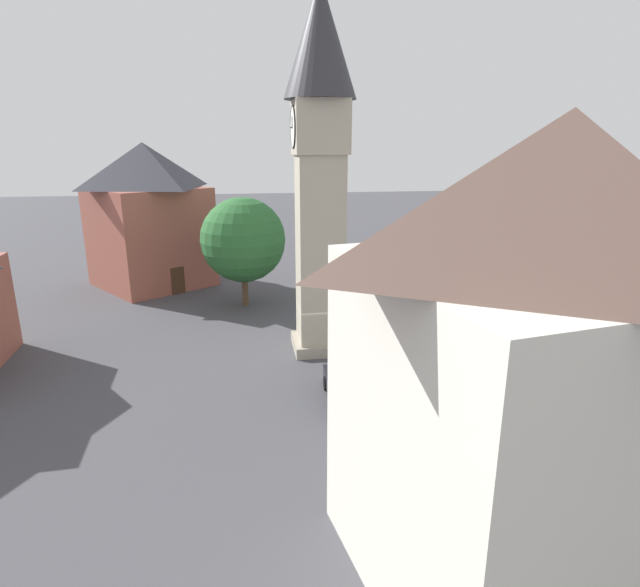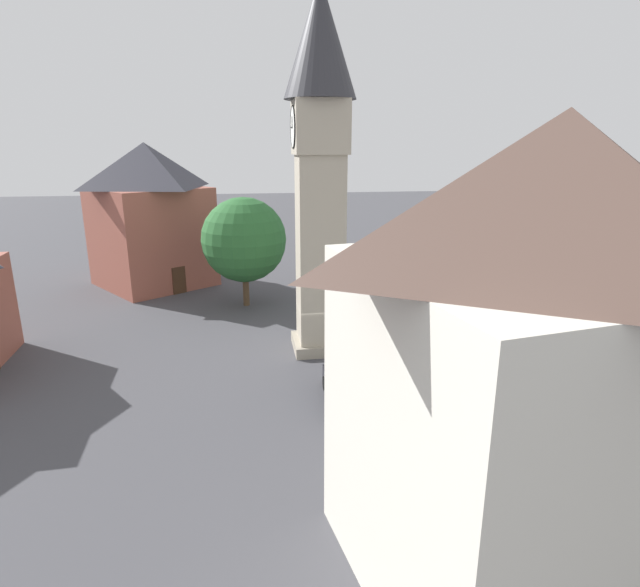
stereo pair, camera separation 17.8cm
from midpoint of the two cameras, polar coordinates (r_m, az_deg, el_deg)
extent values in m
plane|color=#424247|center=(29.16, 0.18, -6.10)|extent=(200.00, 200.00, 0.00)
cube|color=gray|center=(29.05, 0.18, -5.56)|extent=(2.99, 2.99, 0.60)
cube|color=#ADA38E|center=(27.54, 0.19, 4.75)|extent=(2.39, 2.39, 10.00)
cube|color=#ADA38E|center=(27.02, 0.20, 17.99)|extent=(2.68, 2.68, 2.63)
cone|color=#2D2D33|center=(27.46, 0.21, 26.50)|extent=(3.62, 3.62, 5.50)
cylinder|color=white|center=(26.84, -2.84, 17.98)|extent=(2.01, 0.04, 2.01)
torus|color=black|center=(26.84, -2.86, 17.98)|extent=(2.07, 0.06, 2.07)
cube|color=black|center=(26.85, -2.94, 18.46)|extent=(0.05, 0.02, 0.56)
cube|color=black|center=(27.14, -3.00, 17.96)|extent=(0.76, 0.02, 0.04)
cylinder|color=white|center=(27.26, 3.19, 17.95)|extent=(2.01, 0.04, 2.01)
torus|color=black|center=(27.27, 3.21, 17.95)|extent=(2.07, 0.06, 2.07)
cube|color=#236B38|center=(26.30, 18.65, -8.16)|extent=(4.26, 3.89, 0.64)
cube|color=#28333D|center=(26.11, 18.47, -6.84)|extent=(2.61, 2.53, 0.64)
cylinder|color=black|center=(26.69, 21.74, -8.75)|extent=(0.64, 0.57, 0.64)
cylinder|color=black|center=(25.32, 20.39, -9.98)|extent=(0.64, 0.57, 0.64)
cylinder|color=black|center=(27.53, 16.96, -7.51)|extent=(0.64, 0.57, 0.64)
cylinder|color=black|center=(26.20, 15.39, -8.62)|extent=(0.64, 0.57, 0.64)
cube|color=black|center=(25.75, 22.73, -9.67)|extent=(1.13, 1.38, 0.16)
cube|color=black|center=(32.63, 13.37, -3.00)|extent=(2.40, 4.34, 0.64)
cube|color=#28333D|center=(32.47, 13.70, -1.97)|extent=(1.91, 2.34, 0.64)
cylinder|color=black|center=(31.74, 11.45, -3.94)|extent=(0.33, 0.67, 0.64)
cylinder|color=black|center=(33.23, 10.99, -3.00)|extent=(0.33, 0.67, 0.64)
cylinder|color=black|center=(32.26, 15.76, -3.91)|extent=(0.33, 0.67, 0.64)
cylinder|color=black|center=(33.72, 15.12, -2.98)|extent=(0.33, 0.67, 0.64)
cube|color=black|center=(32.34, 9.84, -3.38)|extent=(1.66, 0.41, 0.16)
cube|color=black|center=(23.27, 3.16, -10.55)|extent=(4.18, 1.90, 0.64)
cube|color=#28333D|center=(22.86, 3.24, -9.32)|extent=(2.17, 1.66, 0.64)
cylinder|color=black|center=(24.38, 0.81, -9.92)|extent=(0.65, 0.25, 0.64)
cylinder|color=black|center=(24.60, 4.57, -9.73)|extent=(0.65, 0.25, 0.64)
cylinder|color=black|center=(22.21, 1.56, -12.69)|extent=(0.65, 0.25, 0.64)
cylinder|color=black|center=(22.45, 5.71, -12.43)|extent=(0.65, 0.25, 0.64)
cube|color=black|center=(25.16, 2.43, -8.95)|extent=(0.20, 1.67, 0.16)
cube|color=white|center=(40.41, 10.53, 0.86)|extent=(2.30, 4.31, 0.64)
cube|color=#28333D|center=(40.32, 10.76, 1.72)|extent=(1.86, 2.31, 0.64)
cylinder|color=black|center=(39.25, 9.46, 0.05)|extent=(0.31, 0.67, 0.64)
cylinder|color=black|center=(40.63, 8.45, 0.64)|extent=(0.31, 0.67, 0.64)
cylinder|color=black|center=(40.39, 12.58, 0.33)|extent=(0.31, 0.67, 0.64)
cylinder|color=black|center=(41.73, 11.50, 0.90)|extent=(0.31, 0.67, 0.64)
cube|color=black|center=(39.59, 7.92, 0.33)|extent=(1.66, 0.37, 0.16)
cylinder|color=black|center=(23.14, 21.89, -12.44)|extent=(0.13, 0.13, 0.82)
cylinder|color=black|center=(23.23, 22.30, -12.38)|extent=(0.13, 0.13, 0.82)
cube|color=#3F9959|center=(22.87, 22.28, -10.84)|extent=(0.23, 0.37, 0.60)
cylinder|color=#3F9959|center=(22.78, 21.74, -11.02)|extent=(0.09, 0.09, 0.60)
cylinder|color=#3F9959|center=(23.00, 22.79, -10.88)|extent=(0.09, 0.09, 0.60)
sphere|color=tan|center=(22.68, 22.40, -9.82)|extent=(0.22, 0.22, 0.22)
sphere|color=black|center=(22.66, 22.42, -9.78)|extent=(0.20, 0.20, 0.20)
cylinder|color=brown|center=(36.89, -8.10, 0.72)|extent=(0.44, 0.44, 2.69)
sphere|color=#28602D|center=(36.15, -8.31, 5.93)|extent=(5.89, 5.89, 5.89)
cube|color=#995142|center=(43.82, -18.08, 6.00)|extent=(10.79, 10.73, 7.88)
pyramid|color=#383842|center=(43.27, -18.74, 13.37)|extent=(11.33, 11.27, 3.42)
cube|color=#422819|center=(40.96, -15.27, 1.42)|extent=(0.70, 0.94, 2.10)
cube|color=silver|center=(14.18, 22.68, -13.80)|extent=(8.66, 9.41, 8.47)
pyramid|color=brown|center=(12.49, 25.62, 10.52)|extent=(9.09, 9.88, 3.32)
cube|color=#422819|center=(18.30, 13.72, -17.39)|extent=(0.26, 1.10, 2.10)
cube|color=#422819|center=(36.97, 30.82, -1.89)|extent=(1.10, 0.10, 2.10)
cylinder|color=black|center=(28.57, 12.67, -1.68)|extent=(0.12, 0.12, 4.98)
sphere|color=beige|center=(27.89, 13.00, 3.55)|extent=(0.36, 0.36, 0.36)
cylinder|color=gray|center=(31.96, 7.21, -2.12)|extent=(0.07, 0.07, 2.20)
cube|color=red|center=(31.56, 7.30, 0.30)|extent=(0.60, 0.04, 0.60)
camera|label=1|loc=(0.09, -89.82, 0.05)|focal=28.78mm
camera|label=2|loc=(0.09, 90.18, -0.05)|focal=28.78mm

